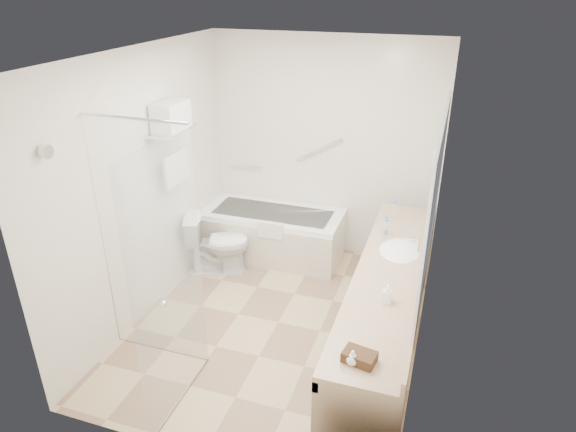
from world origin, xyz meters
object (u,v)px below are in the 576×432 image
(amenity_basket, at_px, (359,357))
(water_bottle_left, at_px, (386,226))
(bathtub, at_px, (273,233))
(vanity_counter, at_px, (388,294))
(toilet, at_px, (218,243))

(amenity_basket, relative_size, water_bottle_left, 1.12)
(bathtub, xyz_separation_m, amenity_basket, (1.49, -2.51, 0.61))
(vanity_counter, distance_m, amenity_basket, 1.15)
(bathtub, bearing_deg, vanity_counter, -42.35)
(amenity_basket, xyz_separation_m, water_bottle_left, (-0.11, 1.79, 0.05))
(bathtub, relative_size, water_bottle_left, 8.87)
(toilet, distance_m, water_bottle_left, 1.93)
(amenity_basket, bearing_deg, bathtub, 120.69)
(toilet, bearing_deg, water_bottle_left, -117.86)
(bathtub, bearing_deg, amenity_basket, -59.31)
(toilet, xyz_separation_m, water_bottle_left, (1.83, -0.19, 0.59))
(water_bottle_left, bearing_deg, bathtub, 152.27)
(toilet, relative_size, amenity_basket, 3.44)
(water_bottle_left, bearing_deg, toilet, 174.17)
(bathtub, distance_m, amenity_basket, 2.98)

